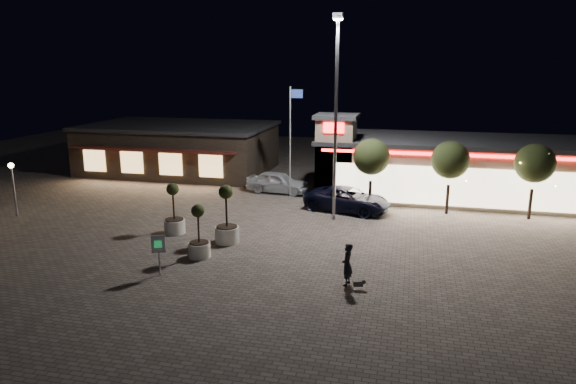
% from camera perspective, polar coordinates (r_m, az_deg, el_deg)
% --- Properties ---
extents(ground, '(90.00, 90.00, 0.00)m').
position_cam_1_polar(ground, '(25.52, -2.14, -7.83)').
color(ground, '#72675C').
rests_on(ground, ground).
extents(retail_building, '(20.40, 8.40, 6.10)m').
position_cam_1_polar(retail_building, '(39.42, 17.75, 2.65)').
color(retail_building, gray).
rests_on(retail_building, ground).
extents(restaurant_building, '(16.40, 11.00, 4.30)m').
position_cam_1_polar(restaurant_building, '(47.98, -11.92, 4.86)').
color(restaurant_building, '#382D23').
rests_on(restaurant_building, ground).
extents(floodlight_pole, '(0.60, 0.40, 12.38)m').
position_cam_1_polar(floodlight_pole, '(31.23, 5.36, 9.38)').
color(floodlight_pole, gray).
rests_on(floodlight_pole, ground).
extents(flagpole, '(0.95, 0.10, 8.00)m').
position_cam_1_polar(flagpole, '(37.08, 0.39, 6.61)').
color(flagpole, white).
rests_on(flagpole, ground).
extents(lamp_post_west, '(0.36, 0.36, 3.48)m').
position_cam_1_polar(lamp_post_west, '(36.96, -28.28, 1.32)').
color(lamp_post_west, gray).
rests_on(lamp_post_west, ground).
extents(string_tree_a, '(2.42, 2.42, 4.79)m').
position_cam_1_polar(string_tree_a, '(34.41, 9.26, 3.87)').
color(string_tree_a, '#332319').
rests_on(string_tree_a, ground).
extents(string_tree_b, '(2.42, 2.42, 4.79)m').
position_cam_1_polar(string_tree_b, '(34.41, 17.59, 3.40)').
color(string_tree_b, '#332319').
rests_on(string_tree_b, ground).
extents(string_tree_c, '(2.42, 2.42, 4.79)m').
position_cam_1_polar(string_tree_c, '(35.14, 25.75, 2.87)').
color(string_tree_c, '#332319').
rests_on(string_tree_c, ground).
extents(pickup_truck, '(6.15, 3.90, 1.58)m').
position_cam_1_polar(pickup_truck, '(34.31, 6.61, -0.81)').
color(pickup_truck, black).
rests_on(pickup_truck, ground).
extents(white_sedan, '(4.92, 2.35, 1.62)m').
position_cam_1_polar(white_sedan, '(39.03, -1.15, 1.11)').
color(white_sedan, silver).
rests_on(white_sedan, ground).
extents(pedestrian, '(0.53, 0.75, 1.91)m').
position_cam_1_polar(pedestrian, '(22.84, 6.59, -8.01)').
color(pedestrian, black).
rests_on(pedestrian, ground).
extents(dog, '(0.55, 0.29, 0.30)m').
position_cam_1_polar(dog, '(22.73, 8.01, -9.98)').
color(dog, '#59514C').
rests_on(dog, ground).
extents(planter_left, '(1.21, 1.21, 2.98)m').
position_cam_1_polar(planter_left, '(30.22, -12.53, -2.83)').
color(planter_left, white).
rests_on(planter_left, ground).
extents(planter_mid, '(1.12, 1.12, 2.75)m').
position_cam_1_polar(planter_mid, '(26.31, -9.85, -5.37)').
color(planter_mid, white).
rests_on(planter_mid, ground).
extents(planter_right, '(1.32, 1.32, 3.24)m').
position_cam_1_polar(planter_right, '(28.17, -6.82, -3.65)').
color(planter_right, white).
rests_on(planter_right, ground).
extents(valet_sign, '(0.62, 0.28, 1.93)m').
position_cam_1_polar(valet_sign, '(24.30, -14.20, -5.99)').
color(valet_sign, gray).
rests_on(valet_sign, ground).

